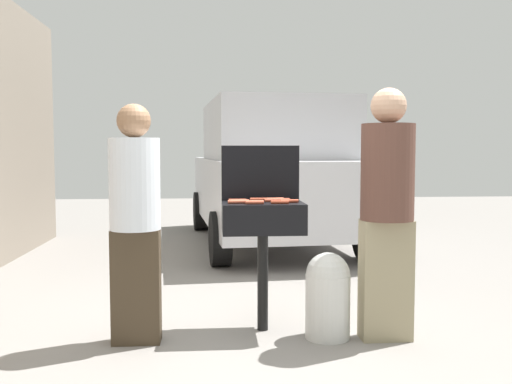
% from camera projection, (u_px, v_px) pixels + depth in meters
% --- Properties ---
extents(ground_plane, '(24.00, 24.00, 0.00)m').
position_uv_depth(ground_plane, '(261.00, 336.00, 4.15)').
color(ground_plane, gray).
extents(bbq_grill, '(0.60, 0.44, 0.96)m').
position_uv_depth(bbq_grill, '(263.00, 222.00, 4.24)').
color(bbq_grill, black).
rests_on(bbq_grill, ground).
extents(grill_lid_open, '(0.60, 0.05, 0.42)m').
position_uv_depth(grill_lid_open, '(260.00, 173.00, 4.43)').
color(grill_lid_open, black).
rests_on(grill_lid_open, bbq_grill).
extents(hot_dog_0, '(0.13, 0.04, 0.03)m').
position_uv_depth(hot_dog_0, '(280.00, 202.00, 4.10)').
color(hot_dog_0, '#AD4228').
rests_on(hot_dog_0, bbq_grill).
extents(hot_dog_1, '(0.13, 0.03, 0.03)m').
position_uv_depth(hot_dog_1, '(254.00, 202.00, 4.12)').
color(hot_dog_1, '#C6593D').
rests_on(hot_dog_1, bbq_grill).
extents(hot_dog_2, '(0.13, 0.04, 0.03)m').
position_uv_depth(hot_dog_2, '(281.00, 200.00, 4.30)').
color(hot_dog_2, '#B74C33').
rests_on(hot_dog_2, bbq_grill).
extents(hot_dog_3, '(0.13, 0.03, 0.03)m').
position_uv_depth(hot_dog_3, '(275.00, 199.00, 4.35)').
color(hot_dog_3, '#C6593D').
rests_on(hot_dog_3, bbq_grill).
extents(hot_dog_4, '(0.13, 0.03, 0.03)m').
position_uv_depth(hot_dog_4, '(273.00, 200.00, 4.25)').
color(hot_dog_4, '#B74C33').
rests_on(hot_dog_4, bbq_grill).
extents(hot_dog_5, '(0.13, 0.04, 0.03)m').
position_uv_depth(hot_dog_5, '(237.00, 202.00, 4.12)').
color(hot_dog_5, '#C6593D').
rests_on(hot_dog_5, bbq_grill).
extents(hot_dog_6, '(0.13, 0.03, 0.03)m').
position_uv_depth(hot_dog_6, '(290.00, 201.00, 4.19)').
color(hot_dog_6, '#AD4228').
rests_on(hot_dog_6, bbq_grill).
extents(hot_dog_7, '(0.13, 0.03, 0.03)m').
position_uv_depth(hot_dog_7, '(259.00, 199.00, 4.33)').
color(hot_dog_7, '#AD4228').
rests_on(hot_dog_7, bbq_grill).
extents(hot_dog_8, '(0.13, 0.03, 0.03)m').
position_uv_depth(hot_dog_8, '(238.00, 201.00, 4.23)').
color(hot_dog_8, '#B74C33').
rests_on(hot_dog_8, bbq_grill).
extents(hot_dog_9, '(0.13, 0.03, 0.03)m').
position_uv_depth(hot_dog_9, '(255.00, 203.00, 4.07)').
color(hot_dog_9, '#B74C33').
rests_on(hot_dog_9, bbq_grill).
extents(hot_dog_10, '(0.13, 0.03, 0.03)m').
position_uv_depth(hot_dog_10, '(240.00, 201.00, 4.18)').
color(hot_dog_10, '#B74C33').
rests_on(hot_dog_10, bbq_grill).
extents(propane_tank, '(0.32, 0.32, 0.62)m').
position_uv_depth(propane_tank, '(328.00, 294.00, 4.09)').
color(propane_tank, silver).
rests_on(propane_tank, ground).
extents(person_left, '(0.35, 0.35, 1.66)m').
position_uv_depth(person_left, '(135.00, 214.00, 3.95)').
color(person_left, '#3F3323').
rests_on(person_left, ground).
extents(person_right, '(0.37, 0.37, 1.78)m').
position_uv_depth(person_right, '(387.00, 204.00, 4.03)').
color(person_right, gray).
rests_on(person_right, ground).
extents(parked_minivan, '(2.36, 4.56, 2.02)m').
position_uv_depth(parked_minivan, '(272.00, 173.00, 8.19)').
color(parked_minivan, '#B7B7BC').
rests_on(parked_minivan, ground).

